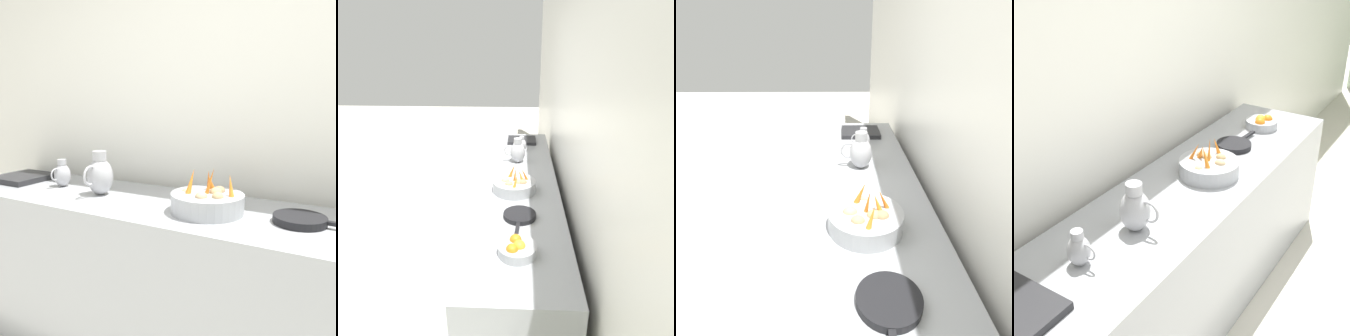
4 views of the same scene
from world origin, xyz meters
The scene contains 7 objects.
tile_wall_left centered at (-1.95, 0.26, 1.50)m, with size 0.10×9.20×3.00m, color white.
prep_counter centered at (-1.50, -0.24, 0.46)m, with size 0.67×2.96×0.91m, color #9EA0A5.
vegetable_colander centered at (-1.47, -0.01, 0.96)m, with size 0.35×0.35×0.22m.
orange_bowl centered at (-1.50, 0.82, 0.95)m, with size 0.23×0.23×0.10m.
metal_pitcher_tall centered at (-1.48, -0.68, 1.02)m, with size 0.21×0.15×0.25m.
metal_pitcher_short centered at (-1.53, -1.02, 0.99)m, with size 0.15×0.10×0.17m.
skillet_on_counter centered at (-1.51, 0.42, 0.93)m, with size 0.23×0.38×0.03m.
Camera 4 is at (-0.29, -2.14, 2.22)m, focal length 49.88 mm.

